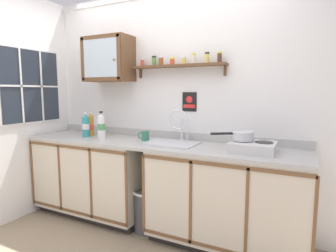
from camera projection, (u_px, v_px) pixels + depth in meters
floor at (135, 245)px, 2.61m from camera, size 5.99×5.99×0.00m
back_wall at (168, 106)px, 3.08m from camera, size 3.59×0.07×2.52m
lower_cabinet_run at (94, 176)px, 3.25m from camera, size 1.36×0.62×0.89m
lower_cabinet_run_right at (227, 199)px, 2.56m from camera, size 1.44×0.62×0.89m
countertop at (154, 144)px, 2.84m from camera, size 2.95×0.64×0.03m
backsplash at (167, 135)px, 3.09m from camera, size 2.95×0.02×0.08m
sink at (173, 145)px, 2.79m from camera, size 0.52×0.43×0.49m
hot_plate_stove at (252, 147)px, 2.39m from camera, size 0.38×0.33×0.09m
saucepan at (242, 135)px, 2.44m from camera, size 0.35×0.26×0.08m
bottle_detergent_teal_0 at (86, 126)px, 3.16m from camera, size 0.08×0.08×0.28m
bottle_juice_amber_1 at (91, 125)px, 3.28m from camera, size 0.08×0.08×0.28m
bottle_opaque_white_2 at (101, 126)px, 3.03m from camera, size 0.08×0.08×0.30m
mug at (145, 136)px, 2.93m from camera, size 0.11×0.09×0.10m
wall_cabinet at (108, 59)px, 3.16m from camera, size 0.56×0.32×0.50m
spice_shelf at (178, 64)px, 2.87m from camera, size 1.03×0.14×0.23m
warning_sign at (189, 102)px, 2.93m from camera, size 0.16×0.01×0.20m
window at (31, 86)px, 3.20m from camera, size 0.03×0.79×0.86m
trash_bin at (147, 209)px, 2.86m from camera, size 0.30×0.30×0.43m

